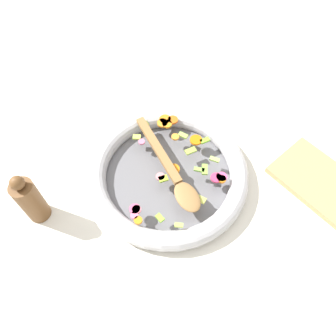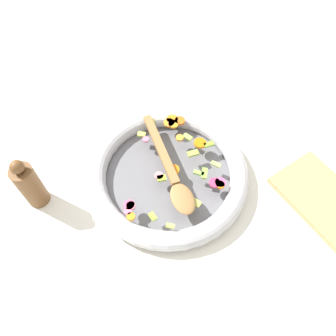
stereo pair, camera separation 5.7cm
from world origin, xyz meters
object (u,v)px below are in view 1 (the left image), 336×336
Objects in this scene: skillet at (168,174)px; wooden_spoon at (172,172)px; cutting_board at (322,183)px; pepper_mill at (30,200)px.

wooden_spoon is at bearing 166.20° from skillet.
cutting_board is (-0.29, -0.30, -0.01)m from skillet.
pepper_mill reaches higher than cutting_board.
pepper_mill is (0.16, 0.31, 0.01)m from wooden_spoon.
skillet is 0.05m from wooden_spoon.
pepper_mill is at bearing 63.59° from wooden_spoon.
wooden_spoon is 0.41m from cutting_board.
pepper_mill reaches higher than skillet.
cutting_board is at bearing -134.09° from skillet.
wooden_spoon reaches higher than cutting_board.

